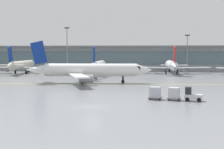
% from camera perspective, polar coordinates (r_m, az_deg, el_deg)
% --- Properties ---
extents(ground_plane, '(400.00, 400.00, 0.00)m').
position_cam_1_polar(ground_plane, '(45.84, -3.47, -5.44)').
color(ground_plane, gray).
extents(taxiway_centreline_stripe, '(109.87, 6.11, 0.01)m').
position_cam_1_polar(taxiway_centreline_stripe, '(77.79, -3.82, -1.57)').
color(taxiway_centreline_stripe, yellow).
rests_on(taxiway_centreline_stripe, ground_plane).
extents(terminal_concourse, '(197.55, 11.00, 9.60)m').
position_cam_1_polar(terminal_concourse, '(133.47, 2.37, 2.84)').
color(terminal_concourse, '#9EA3A8').
rests_on(terminal_concourse, ground_plane).
extents(gate_airplane_1, '(25.82, 27.76, 9.20)m').
position_cam_1_polar(gate_airplane_1, '(118.97, -14.95, 1.54)').
color(gate_airplane_1, silver).
rests_on(gate_airplane_1, ground_plane).
extents(gate_airplane_2, '(25.84, 27.71, 9.20)m').
position_cam_1_polar(gate_airplane_2, '(111.43, -2.28, 1.52)').
color(gate_airplane_2, white).
rests_on(gate_airplane_2, ground_plane).
extents(gate_airplane_3, '(25.84, 27.69, 9.20)m').
position_cam_1_polar(gate_airplane_3, '(115.06, 9.95, 1.54)').
color(gate_airplane_3, white).
rests_on(gate_airplane_3, ground_plane).
extents(taxiing_regional_jet, '(30.11, 27.98, 9.97)m').
position_cam_1_polar(taxiing_regional_jet, '(79.57, -3.88, 0.71)').
color(taxiing_regional_jet, white).
rests_on(taxiing_regional_jet, ground_plane).
extents(baggage_tug, '(2.83, 2.06, 2.10)m').
position_cam_1_polar(baggage_tug, '(52.34, 13.31, -3.38)').
color(baggage_tug, silver).
rests_on(baggage_tug, ground_plane).
extents(cargo_dolly_lead, '(2.38, 2.00, 1.94)m').
position_cam_1_polar(cargo_dolly_lead, '(52.56, 10.40, -3.14)').
color(cargo_dolly_lead, '#595B60').
rests_on(cargo_dolly_lead, ground_plane).
extents(cargo_dolly_trailing, '(2.38, 2.00, 1.94)m').
position_cam_1_polar(cargo_dolly_trailing, '(52.97, 7.28, -3.05)').
color(cargo_dolly_trailing, '#595B60').
rests_on(cargo_dolly_trailing, ground_plane).
extents(apron_light_mast_1, '(1.80, 0.36, 16.36)m').
position_cam_1_polar(apron_light_mast_1, '(127.64, -7.57, 4.54)').
color(apron_light_mast_1, gray).
rests_on(apron_light_mast_1, ground_plane).
extents(apron_light_mast_2, '(1.80, 0.36, 13.57)m').
position_cam_1_polar(apron_light_mast_2, '(127.78, 12.55, 3.85)').
color(apron_light_mast_2, gray).
rests_on(apron_light_mast_2, ground_plane).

